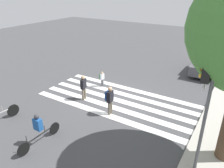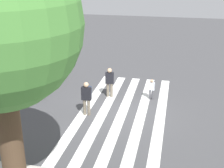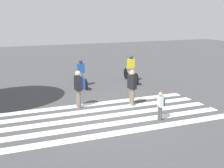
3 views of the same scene
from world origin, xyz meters
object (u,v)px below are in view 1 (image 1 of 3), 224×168
(pedestrian_child_with_backpack, at_px, (102,78))
(pedestrian_adult_tall_backpack, at_px, (110,98))
(traffic_light, at_px, (206,94))
(car_parked_dark_suv, at_px, (206,63))
(cyclist_near_curb, at_px, (38,128))
(pedestrian_adult_yellow_jacket, at_px, (84,86))

(pedestrian_child_with_backpack, distance_m, pedestrian_adult_tall_backpack, 3.79)
(pedestrian_child_with_backpack, bearing_deg, traffic_light, 65.44)
(pedestrian_child_with_backpack, height_order, car_parked_dark_suv, car_parked_dark_suv)
(pedestrian_child_with_backpack, relative_size, cyclist_near_curb, 0.47)
(pedestrian_adult_yellow_jacket, height_order, cyclist_near_curb, pedestrian_adult_yellow_jacket)
(traffic_light, distance_m, pedestrian_child_with_backpack, 9.27)
(pedestrian_adult_yellow_jacket, bearing_deg, car_parked_dark_suv, -41.80)
(traffic_light, bearing_deg, cyclist_near_curb, -72.25)
(traffic_light, distance_m, pedestrian_adult_tall_backpack, 5.87)
(traffic_light, distance_m, car_parked_dark_suv, 12.16)
(pedestrian_child_with_backpack, height_order, cyclist_near_curb, cyclist_near_curb)
(cyclist_near_curb, bearing_deg, pedestrian_adult_tall_backpack, 161.84)
(traffic_light, height_order, pedestrian_adult_yellow_jacket, traffic_light)
(cyclist_near_curb, bearing_deg, car_parked_dark_suv, 161.79)
(traffic_light, height_order, pedestrian_child_with_backpack, traffic_light)
(pedestrian_adult_yellow_jacket, xyz_separation_m, car_parked_dark_suv, (-9.27, 5.64, -0.16))
(pedestrian_adult_yellow_jacket, height_order, car_parked_dark_suv, pedestrian_adult_yellow_jacket)
(traffic_light, height_order, cyclist_near_curb, traffic_light)
(pedestrian_adult_tall_backpack, bearing_deg, traffic_light, 64.86)
(pedestrian_child_with_backpack, distance_m, car_parked_dark_suv, 9.09)
(car_parked_dark_suv, bearing_deg, pedestrian_adult_yellow_jacket, -30.76)
(cyclist_near_curb, bearing_deg, pedestrian_adult_yellow_jacket, -166.81)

